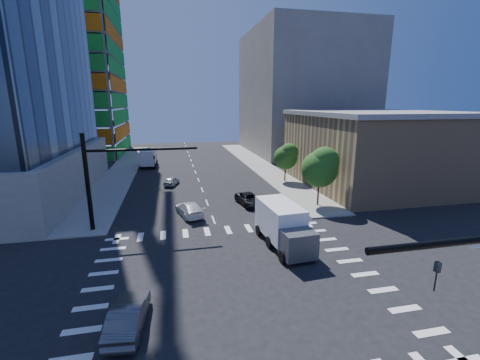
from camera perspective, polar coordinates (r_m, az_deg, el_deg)
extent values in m
plane|color=black|center=(22.68, -0.57, -17.56)|extent=(160.00, 160.00, 0.00)
cube|color=silver|center=(22.68, -0.57, -17.55)|extent=(20.00, 20.00, 0.01)
cube|color=gray|center=(62.36, 3.32, 2.75)|extent=(5.00, 60.00, 0.15)
cube|color=gray|center=(60.79, -20.05, 1.66)|extent=(5.00, 60.00, 0.15)
cube|color=green|center=(82.78, -21.17, 21.56)|extent=(0.12, 24.00, 49.00)
cube|color=#D6640C|center=(73.52, -33.21, 21.48)|extent=(24.00, 0.12, 49.00)
cube|color=tan|center=(50.62, 22.88, 4.85)|extent=(20.00, 22.00, 10.00)
cube|color=slate|center=(50.19, 23.44, 10.83)|extent=(20.50, 22.50, 0.60)
cube|color=slate|center=(80.25, 10.88, 14.93)|extent=(24.00, 30.00, 28.00)
imported|color=black|center=(12.10, 31.42, -14.40)|extent=(0.16, 0.20, 1.00)
cylinder|color=black|center=(32.26, -25.48, -0.46)|extent=(0.40, 0.40, 9.00)
cylinder|color=black|center=(30.93, -16.96, 5.20)|extent=(10.00, 0.24, 0.24)
imported|color=black|center=(31.03, -14.98, 3.30)|extent=(0.16, 0.20, 1.00)
cylinder|color=#382316|center=(38.31, 13.70, -2.66)|extent=(0.20, 0.20, 2.27)
sphere|color=#144B15|center=(37.59, 13.96, 1.87)|extent=(4.16, 4.16, 4.16)
sphere|color=#3A6822|center=(37.33, 14.80, 3.26)|extent=(3.25, 3.25, 3.25)
cylinder|color=#382316|center=(49.18, 8.00, 0.95)|extent=(0.20, 0.20, 1.92)
sphere|color=#144B15|center=(48.68, 8.10, 3.95)|extent=(3.52, 3.52, 3.52)
sphere|color=#3A6822|center=(48.41, 8.70, 4.86)|extent=(2.75, 2.75, 2.75)
imported|color=black|center=(37.79, 1.69, -3.45)|extent=(2.99, 5.18, 1.36)
imported|color=white|center=(34.71, -8.98, -5.08)|extent=(3.22, 5.42, 1.47)
imported|color=#AAADB2|center=(47.84, -12.06, -0.16)|extent=(2.58, 4.05, 1.29)
imported|color=#4C4D51|center=(19.32, -19.26, -21.84)|extent=(2.06, 4.78, 1.53)
cube|color=white|center=(26.83, 7.99, -7.70)|extent=(2.99, 5.60, 2.82)
cube|color=#45464E|center=(27.09, 7.94, -9.09)|extent=(2.63, 2.13, 2.06)
cube|color=silver|center=(63.05, -15.91, 4.12)|extent=(2.65, 5.26, 2.70)
cube|color=#45464E|center=(63.16, -15.87, 3.52)|extent=(2.44, 1.94, 1.97)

